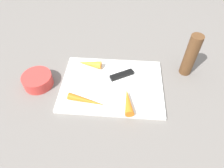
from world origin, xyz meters
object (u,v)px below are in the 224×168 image
small_bowl (38,80)px  pepper_grinder (191,55)px  carrot_medium (128,101)px  cutting_board (112,85)px  knife (119,76)px  carrot_longest (87,101)px  carrot_shortest (89,64)px

small_bowl → pepper_grinder: 0.55m
carrot_medium → pepper_grinder: size_ratio=0.61×
carrot_medium → cutting_board: bearing=28.2°
knife → carrot_longest: size_ratio=1.44×
carrot_longest → pepper_grinder: (-0.35, -0.18, 0.06)m
cutting_board → carrot_longest: size_ratio=2.82×
carrot_longest → carrot_shortest: bearing=108.1°
carrot_shortest → carrot_medium: bearing=139.1°
carrot_medium → small_bowl: small_bowl is taller
carrot_shortest → pepper_grinder: pepper_grinder is taller
cutting_board → carrot_shortest: carrot_shortest is taller
carrot_medium → carrot_shortest: same height
cutting_board → carrot_longest: (0.08, 0.09, 0.02)m
pepper_grinder → knife: bearing=13.1°
carrot_medium → carrot_longest: bearing=85.5°
cutting_board → carrot_medium: carrot_medium is taller
carrot_medium → carrot_shortest: 0.22m
small_bowl → pepper_grinder: bearing=-169.1°
knife → carrot_longest: 0.16m
cutting_board → carrot_shortest: size_ratio=3.98×
carrot_shortest → pepper_grinder: bearing=-171.5°
knife → carrot_shortest: (0.11, -0.05, 0.01)m
cutting_board → pepper_grinder: 0.30m
cutting_board → pepper_grinder: size_ratio=2.18×
carrot_medium → small_bowl: bearing=70.5°
knife → small_bowl: size_ratio=1.77×
small_bowl → pepper_grinder: pepper_grinder is taller
small_bowl → pepper_grinder: size_ratio=0.63×
cutting_board → carrot_medium: (-0.06, 0.08, 0.02)m
carrot_longest → pepper_grinder: 0.40m
cutting_board → knife: bearing=-121.3°
cutting_board → pepper_grinder: (-0.27, -0.09, 0.08)m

